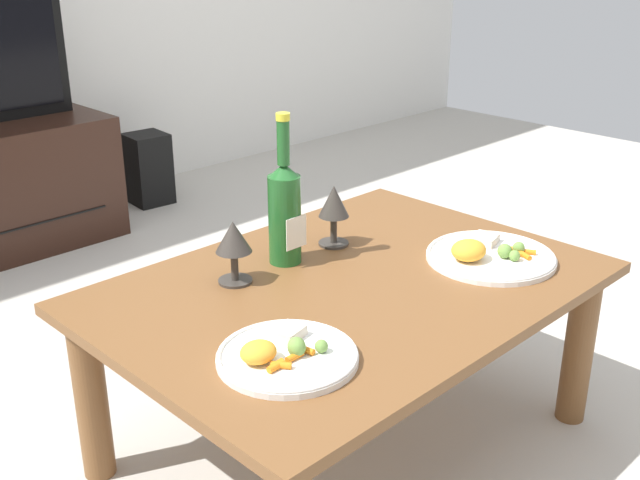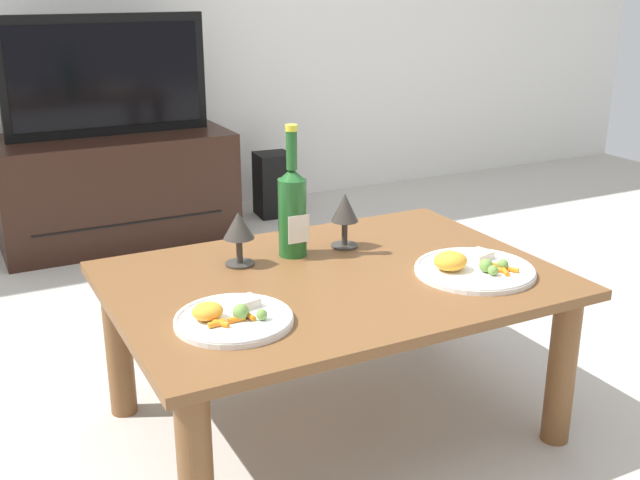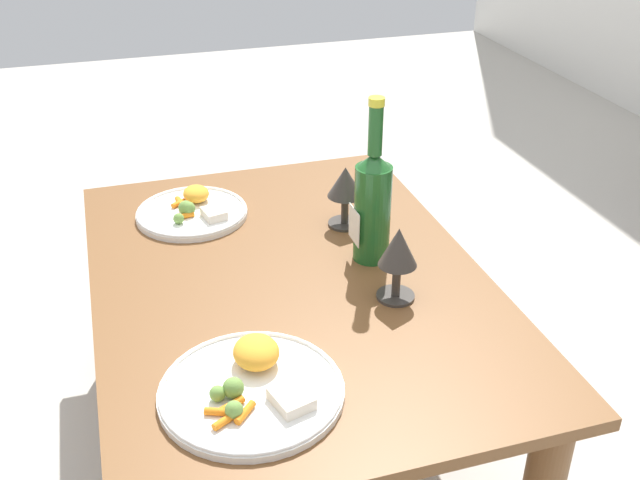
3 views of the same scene
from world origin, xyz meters
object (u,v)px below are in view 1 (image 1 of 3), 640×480
dining_table (350,311)px  wine_bottle (285,208)px  floor_speaker (148,169)px  dinner_plate_right (489,255)px  dinner_plate_left (286,355)px  goblet_right (334,205)px  goblet_left (233,241)px

dining_table → wine_bottle: 0.27m
wine_bottle → floor_speaker: bearing=67.9°
floor_speaker → dinner_plate_right: 2.00m
dinner_plate_left → floor_speaker: bearing=63.9°
goblet_right → dinner_plate_right: 0.38m
floor_speaker → dinner_plate_left: bearing=-111.4°
dining_table → dinner_plate_right: (0.31, -0.14, 0.08)m
floor_speaker → wine_bottle: size_ratio=0.90×
dinner_plate_left → goblet_right: bearing=35.5°
dining_table → dinner_plate_right: size_ratio=3.62×
dining_table → dinner_plate_right: bearing=-24.7°
goblet_right → dinner_plate_left: bearing=-144.5°
wine_bottle → dinner_plate_left: wine_bottle is taller
wine_bottle → dining_table: bearing=-82.2°
goblet_right → dinner_plate_left: (-0.45, -0.32, -0.09)m
dining_table → dinner_plate_left: (-0.32, -0.14, 0.08)m
dinner_plate_left → wine_bottle: bearing=47.8°
dining_table → goblet_left: bearing=135.3°
dining_table → wine_bottle: size_ratio=3.10×
goblet_left → goblet_right: goblet_right is taller
dining_table → dinner_plate_left: bearing=-155.7°
goblet_right → dinner_plate_left: size_ratio=0.59×
dining_table → floor_speaker: 1.93m
goblet_left → goblet_right: bearing=0.0°
goblet_left → dinner_plate_left: (-0.14, -0.32, -0.08)m
floor_speaker → goblet_left: size_ratio=2.22×
dinner_plate_right → goblet_left: bearing=146.9°
floor_speaker → goblet_right: size_ratio=2.08×
goblet_right → dinner_plate_right: (0.19, -0.32, -0.09)m
wine_bottle → dinner_plate_left: bearing=-132.2°
dining_table → wine_bottle: bearing=97.8°
floor_speaker → dinner_plate_right: dinner_plate_right is taller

